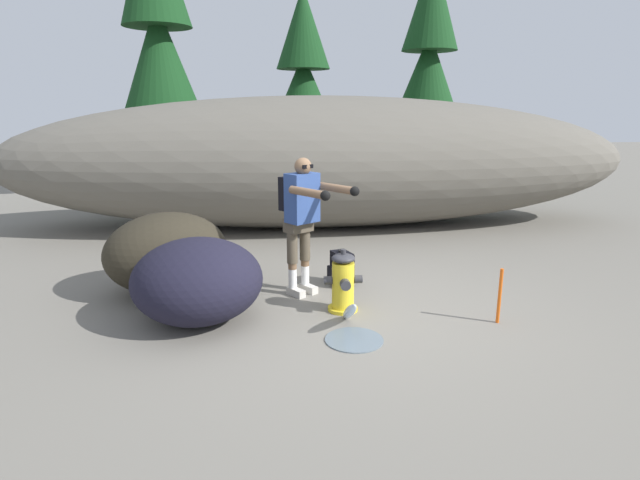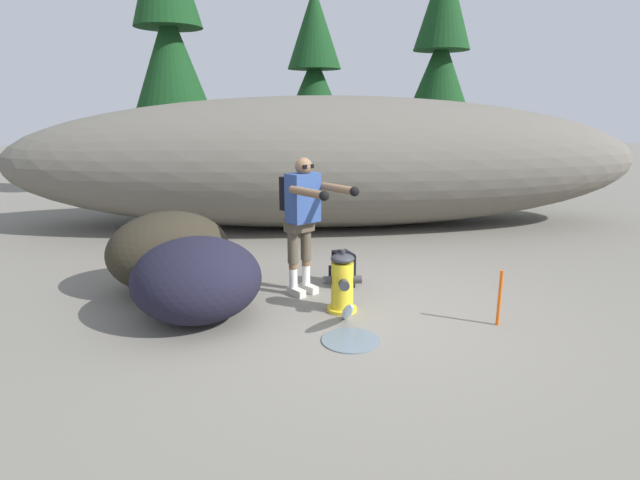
% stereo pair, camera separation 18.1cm
% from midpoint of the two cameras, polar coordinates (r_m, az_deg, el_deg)
% --- Properties ---
extents(ground_plane, '(56.00, 56.00, 0.04)m').
position_cam_midpoint_polar(ground_plane, '(5.79, 3.75, -8.20)').
color(ground_plane, slate).
extents(dirt_embankment, '(12.02, 3.20, 2.45)m').
position_cam_midpoint_polar(dirt_embankment, '(9.83, -0.48, 8.71)').
color(dirt_embankment, '#666056').
rests_on(dirt_embankment, ground_plane).
extents(fire_hydrant, '(0.43, 0.38, 0.71)m').
position_cam_midpoint_polar(fire_hydrant, '(5.70, 1.68, -4.85)').
color(fire_hydrant, yellow).
rests_on(fire_hydrant, ground_plane).
extents(hydrant_water_jet, '(0.58, 0.92, 0.46)m').
position_cam_midpoint_polar(hydrant_water_jet, '(5.24, 2.50, -9.09)').
color(hydrant_water_jet, silver).
rests_on(hydrant_water_jet, ground_plane).
extents(utility_worker, '(0.89, 1.01, 1.67)m').
position_cam_midpoint_polar(utility_worker, '(6.02, -2.88, 3.37)').
color(utility_worker, beige).
rests_on(utility_worker, ground_plane).
extents(spare_backpack, '(0.34, 0.35, 0.47)m').
position_cam_midpoint_polar(spare_backpack, '(6.55, 1.60, -3.27)').
color(spare_backpack, black).
rests_on(spare_backpack, ground_plane).
extents(boulder_large, '(1.92, 1.93, 0.90)m').
position_cam_midpoint_polar(boulder_large, '(5.58, -14.42, -4.41)').
color(boulder_large, black).
rests_on(boulder_large, ground_plane).
extents(boulder_mid, '(1.92, 1.82, 0.99)m').
position_cam_midpoint_polar(boulder_mid, '(6.58, -17.50, -1.34)').
color(boulder_mid, '#2D281D').
rests_on(boulder_mid, ground_plane).
extents(pine_tree_far_left, '(2.42, 2.42, 6.78)m').
position_cam_midpoint_polar(pine_tree_far_left, '(13.04, -17.96, 19.68)').
color(pine_tree_far_left, '#47331E').
rests_on(pine_tree_far_left, ground_plane).
extents(pine_tree_left, '(2.45, 2.45, 5.67)m').
position_cam_midpoint_polar(pine_tree_left, '(16.01, -2.21, 17.14)').
color(pine_tree_left, '#47331E').
rests_on(pine_tree_left, ground_plane).
extents(pine_tree_center, '(2.55, 2.55, 6.61)m').
position_cam_midpoint_polar(pine_tree_center, '(16.46, 11.70, 18.40)').
color(pine_tree_center, '#47331E').
rests_on(pine_tree_center, ground_plane).
extents(survey_stake, '(0.04, 0.04, 0.60)m').
position_cam_midpoint_polar(survey_stake, '(5.68, 18.58, -5.96)').
color(survey_stake, '#E55914').
rests_on(survey_stake, ground_plane).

